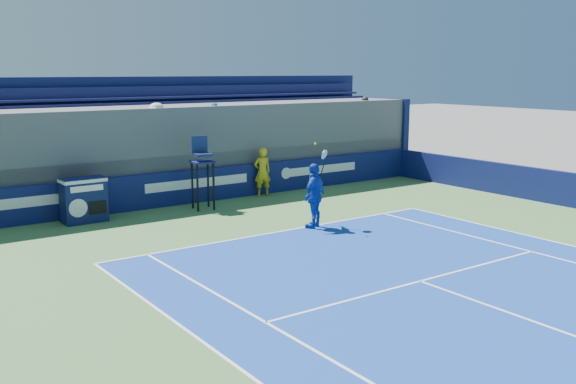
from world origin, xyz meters
TOP-DOWN VIEW (x-y plane):
  - ball_person at (2.56, 16.77)m, footprint 0.73×0.54m
  - back_hoarding at (0.00, 17.10)m, footprint 20.40×0.21m
  - match_clock at (-4.25, 16.39)m, footprint 1.33×0.75m
  - umpire_chair at (-0.36, 15.97)m, footprint 0.80×0.80m
  - tennis_player at (1.12, 11.72)m, footprint 1.23×0.93m
  - stadium_seating at (-0.00, 19.15)m, footprint 21.00×4.05m

SIDE VIEW (x-z plane):
  - back_hoarding at x=0.00m, z-range 0.00..1.20m
  - match_clock at x=-4.25m, z-range 0.04..1.44m
  - ball_person at x=2.56m, z-range 0.01..1.82m
  - tennis_player at x=1.12m, z-range -0.30..2.27m
  - umpire_chair at x=-0.36m, z-range 0.29..2.77m
  - stadium_seating at x=0.00m, z-range -0.37..4.03m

